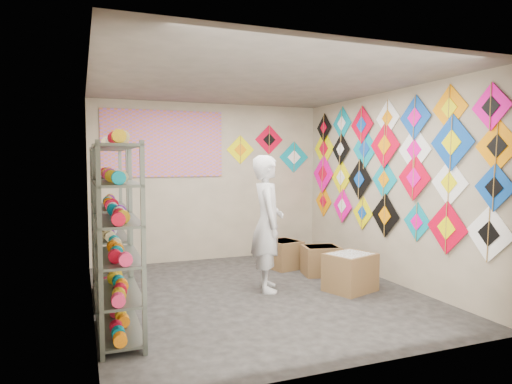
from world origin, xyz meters
name	(u,v)px	position (x,y,z in m)	size (l,w,h in m)	color
ground	(257,294)	(0.00, 0.00, 0.00)	(4.50, 4.50, 0.00)	black
room_walls	(257,167)	(0.00, 0.00, 1.64)	(4.50, 4.50, 4.50)	tan
shelf_rack_front	(118,241)	(-1.78, -0.85, 0.95)	(0.40, 1.10, 1.90)	#4C5147
shelf_rack_back	(109,223)	(-1.78, 0.45, 0.95)	(0.40, 1.10, 1.90)	#4C5147
string_spools	(113,222)	(-1.78, -0.20, 1.05)	(0.12, 2.36, 0.12)	#FB2A60
kite_wall_display	(386,166)	(1.98, 0.02, 1.64)	(0.05, 4.28, 2.03)	white
back_wall_kites	(271,149)	(1.13, 2.24, 1.92)	(1.60, 0.02, 0.87)	#FFF400
poster	(164,144)	(-0.80, 2.23, 2.00)	(2.00, 0.01, 1.10)	#9454B7
shopkeeper	(267,223)	(0.19, 0.12, 0.90)	(0.58, 0.74, 1.79)	silver
carton_a	(350,272)	(1.20, -0.32, 0.25)	(0.60, 0.50, 0.50)	brown
carton_b	(321,260)	(1.26, 0.58, 0.22)	(0.53, 0.43, 0.43)	brown
carton_c	(283,254)	(0.91, 1.17, 0.22)	(0.46, 0.51, 0.44)	brown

